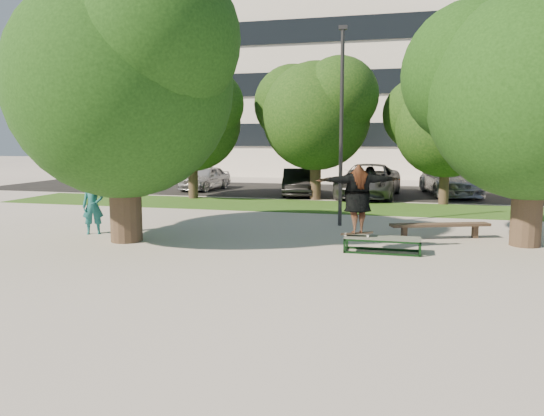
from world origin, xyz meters
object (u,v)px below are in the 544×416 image
(lamppost, at_px, (341,125))
(car_silver_a, at_px, (205,178))
(grind_box, at_px, (382,245))
(tree_right, at_px, (530,83))
(bystander, at_px, (93,206))
(car_silver_b, at_px, (450,179))
(car_dark, at_px, (298,182))
(tree_left, at_px, (120,73))
(bench, at_px, (440,226))
(car_grey, at_px, (368,181))

(lamppost, distance_m, car_silver_a, 13.37)
(lamppost, height_order, grind_box, lamppost)
(tree_right, xyz_separation_m, bystander, (-11.59, -1.34, -3.29))
(car_silver_b, bearing_deg, lamppost, -121.11)
(car_silver_b, bearing_deg, car_dark, -175.35)
(tree_right, height_order, grind_box, tree_right)
(tree_left, distance_m, bystander, 3.93)
(lamppost, bearing_deg, tree_left, -143.58)
(tree_right, height_order, lamppost, tree_right)
(bench, distance_m, car_silver_b, 11.97)
(tree_left, relative_size, bench, 2.63)
(lamppost, xyz_separation_m, bystander, (-6.67, -3.26, -2.35))
(tree_right, bearing_deg, grind_box, -151.67)
(car_silver_a, relative_size, car_grey, 0.67)
(grind_box, relative_size, bench, 0.66)
(grind_box, xyz_separation_m, bench, (1.44, 2.21, 0.16))
(tree_right, height_order, bystander, tree_right)
(bench, xyz_separation_m, car_silver_a, (-11.45, 11.55, 0.29))
(car_silver_a, bearing_deg, car_dark, -8.71)
(car_silver_a, bearing_deg, grind_box, -47.01)
(bystander, distance_m, car_silver_b, 17.30)
(tree_right, bearing_deg, car_dark, 127.69)
(tree_left, xyz_separation_m, bystander, (-1.38, 0.65, -3.62))
(bystander, xyz_separation_m, car_dark, (3.54, 11.76, -0.16))
(bench, bearing_deg, lamppost, 131.70)
(tree_left, distance_m, car_silver_b, 17.41)
(car_grey, relative_size, car_silver_b, 1.05)
(bench, xyz_separation_m, car_silver_b, (1.05, 11.92, 0.42))
(lamppost, xyz_separation_m, bench, (2.94, -1.54, -2.80))
(lamppost, bearing_deg, tree_right, -21.28)
(lamppost, bearing_deg, bystander, -153.96)
(tree_right, xyz_separation_m, car_grey, (-4.67, 10.42, -3.32))
(lamppost, relative_size, car_silver_a, 1.62)
(car_dark, distance_m, car_silver_b, 7.36)
(grind_box, xyz_separation_m, car_silver_a, (-10.01, 13.77, 0.45))
(tree_left, relative_size, car_dark, 1.82)
(car_silver_a, bearing_deg, tree_right, -34.64)
(bystander, height_order, car_silver_a, bystander)
(tree_left, bearing_deg, car_silver_b, 56.98)
(car_silver_a, bearing_deg, car_silver_b, 8.63)
(bystander, bearing_deg, bench, -18.69)
(tree_left, distance_m, bench, 9.48)
(lamppost, bearing_deg, grind_box, -68.24)
(lamppost, distance_m, car_dark, 9.40)
(grind_box, bearing_deg, car_grey, 95.83)
(lamppost, bearing_deg, car_grey, 88.32)
(bystander, xyz_separation_m, car_silver_b, (10.66, 13.63, -0.03))
(tree_right, xyz_separation_m, grind_box, (-3.42, -1.84, -3.90))
(lamppost, height_order, car_grey, lamppost)
(car_silver_a, bearing_deg, lamppost, -42.66)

